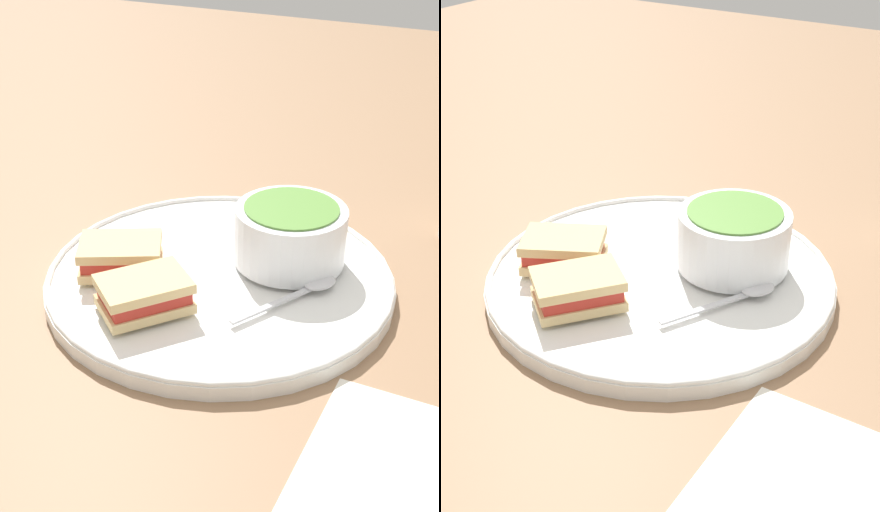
# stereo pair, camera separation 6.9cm
# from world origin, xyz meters

# --- Properties ---
(ground_plane) EXTENTS (2.40, 2.40, 0.00)m
(ground_plane) POSITION_xyz_m (0.00, 0.00, 0.00)
(ground_plane) COLOR #8E6B4C
(plate) EXTENTS (0.34, 0.34, 0.02)m
(plate) POSITION_xyz_m (0.00, 0.00, 0.01)
(plate) COLOR white
(plate) RESTS_ON ground_plane
(soup_bowl) EXTENTS (0.11, 0.11, 0.06)m
(soup_bowl) POSITION_xyz_m (-0.05, 0.06, 0.05)
(soup_bowl) COLOR white
(soup_bowl) RESTS_ON plate
(spoon) EXTENTS (0.11, 0.07, 0.01)m
(spoon) POSITION_xyz_m (-0.00, 0.09, 0.02)
(spoon) COLOR silver
(spoon) RESTS_ON plate
(sandwich_half_near) EXTENTS (0.09, 0.10, 0.03)m
(sandwich_half_near) POSITION_xyz_m (0.04, -0.09, 0.03)
(sandwich_half_near) COLOR #DBBC7F
(sandwich_half_near) RESTS_ON plate
(sandwich_half_far) EXTENTS (0.10, 0.09, 0.03)m
(sandwich_half_far) POSITION_xyz_m (0.09, -0.03, 0.03)
(sandwich_half_far) COLOR #DBBC7F
(sandwich_half_far) RESTS_ON plate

